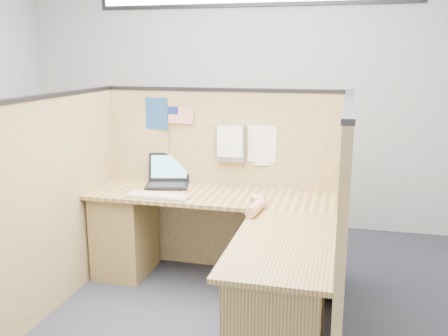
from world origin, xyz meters
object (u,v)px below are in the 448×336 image
(l_desk, at_px, (222,256))
(mouse, at_px, (259,201))
(keyboard, at_px, (158,196))
(laptop, at_px, (170,178))

(l_desk, height_order, mouse, mouse)
(l_desk, height_order, keyboard, keyboard)
(keyboard, relative_size, mouse, 4.24)
(keyboard, bearing_deg, l_desk, -16.41)
(l_desk, bearing_deg, keyboard, 161.01)
(l_desk, xyz_separation_m, laptop, (-0.60, 0.59, 0.40))
(l_desk, relative_size, laptop, 4.86)
(l_desk, bearing_deg, laptop, 135.68)
(l_desk, distance_m, keyboard, 0.68)
(l_desk, relative_size, keyboard, 4.10)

